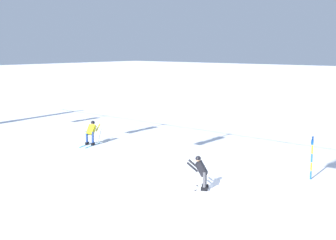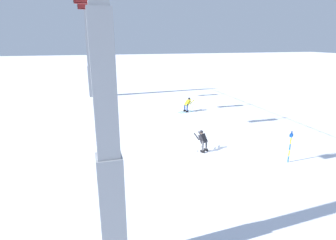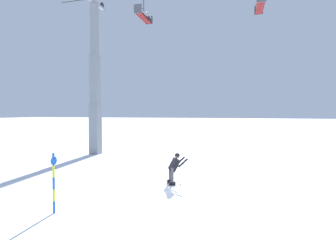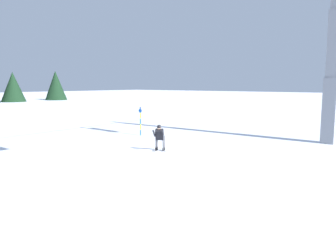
# 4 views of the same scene
# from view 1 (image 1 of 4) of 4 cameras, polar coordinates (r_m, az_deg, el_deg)

# --- Properties ---
(ground_plane) EXTENTS (260.00, 260.00, 0.00)m
(ground_plane) POSITION_cam_1_polar(r_m,az_deg,el_deg) (18.82, 6.21, -8.77)
(ground_plane) COLOR white
(skier_carving_main) EXTENTS (1.67, 1.28, 1.58)m
(skier_carving_main) POSITION_cam_1_polar(r_m,az_deg,el_deg) (18.14, 4.45, -6.71)
(skier_carving_main) COLOR white
(skier_carving_main) RESTS_ON ground_plane
(trail_marker_pole) EXTENTS (0.07, 0.28, 1.99)m
(trail_marker_pole) POSITION_cam_1_polar(r_m,az_deg,el_deg) (20.44, 18.59, -4.60)
(trail_marker_pole) COLOR blue
(trail_marker_pole) RESTS_ON ground_plane
(skier_distant_uphill) EXTENTS (1.07, 1.82, 1.62)m
(skier_distant_uphill) POSITION_cam_1_polar(r_m,az_deg,el_deg) (26.81, -10.15, -1.44)
(skier_distant_uphill) COLOR #198CCC
(skier_distant_uphill) RESTS_ON ground_plane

